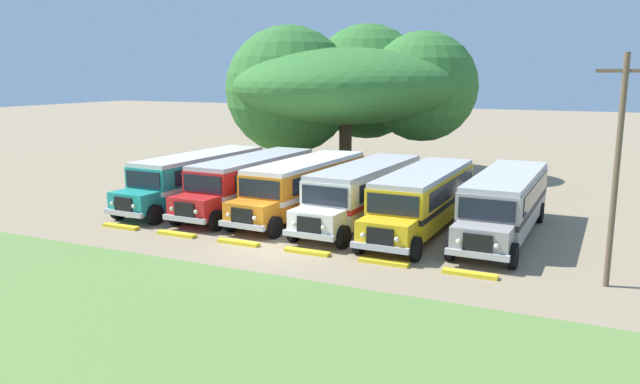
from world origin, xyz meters
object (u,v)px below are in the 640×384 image
object	(u,v)px
parked_bus_slot_3	(364,190)
broad_shade_tree	(348,86)
parked_bus_slot_2	(305,184)
parked_bus_slot_5	(505,201)
parked_bus_slot_4	(423,197)
parked_bus_slot_0	(198,176)
parked_bus_slot_1	(251,180)
utility_pole	(617,166)

from	to	relation	value
parked_bus_slot_3	broad_shade_tree	size ratio (longest dim) A/B	0.63
parked_bus_slot_2	parked_bus_slot_5	xyz separation A→B (m)	(10.20, -0.05, 0.00)
parked_bus_slot_4	parked_bus_slot_2	bearing A→B (deg)	-95.33
parked_bus_slot_5	broad_shade_tree	world-z (taller)	broad_shade_tree
parked_bus_slot_0	parked_bus_slot_2	bearing A→B (deg)	95.47
parked_bus_slot_0	broad_shade_tree	world-z (taller)	broad_shade_tree
parked_bus_slot_1	broad_shade_tree	distance (m)	13.93
parked_bus_slot_1	parked_bus_slot_5	world-z (taller)	same
parked_bus_slot_2	utility_pole	size ratio (longest dim) A/B	1.37
parked_bus_slot_2	parked_bus_slot_3	xyz separation A→B (m)	(3.43, -0.24, 0.00)
parked_bus_slot_3	parked_bus_slot_4	world-z (taller)	same
parked_bus_slot_2	parked_bus_slot_5	distance (m)	10.20
parked_bus_slot_0	parked_bus_slot_2	world-z (taller)	same
parked_bus_slot_4	parked_bus_slot_1	bearing A→B (deg)	-92.94
parked_bus_slot_3	parked_bus_slot_5	size ratio (longest dim) A/B	1.00
parked_bus_slot_2	parked_bus_slot_3	world-z (taller)	same
parked_bus_slot_5	utility_pole	bearing A→B (deg)	38.95
parked_bus_slot_2	utility_pole	distance (m)	15.77
utility_pole	parked_bus_slot_5	bearing A→B (deg)	127.85
parked_bus_slot_2	utility_pole	xyz separation A→B (m)	(14.51, -5.59, 2.65)
parked_bus_slot_2	parked_bus_slot_3	size ratio (longest dim) A/B	1.00
parked_bus_slot_0	broad_shade_tree	distance (m)	14.64
parked_bus_slot_5	utility_pole	xyz separation A→B (m)	(4.31, -5.54, 2.65)
parked_bus_slot_2	broad_shade_tree	distance (m)	14.19
parked_bus_slot_2	utility_pole	world-z (taller)	utility_pole
parked_bus_slot_0	utility_pole	size ratio (longest dim) A/B	1.37
parked_bus_slot_1	parked_bus_slot_3	xyz separation A→B (m)	(6.63, -0.17, 0.00)
parked_bus_slot_1	broad_shade_tree	xyz separation A→B (m)	(0.23, 13.07, 4.82)
parked_bus_slot_0	parked_bus_slot_5	distance (m)	16.73
parked_bus_slot_1	parked_bus_slot_5	xyz separation A→B (m)	(13.40, 0.02, 0.00)
parked_bus_slot_1	broad_shade_tree	world-z (taller)	broad_shade_tree
parked_bus_slot_0	parked_bus_slot_4	world-z (taller)	same
parked_bus_slot_3	parked_bus_slot_0	bearing A→B (deg)	-86.75
parked_bus_slot_2	parked_bus_slot_5	world-z (taller)	same
parked_bus_slot_2	parked_bus_slot_1	bearing A→B (deg)	-86.29
parked_bus_slot_1	parked_bus_slot_4	distance (m)	9.79
parked_bus_slot_1	parked_bus_slot_3	bearing A→B (deg)	89.96
parked_bus_slot_0	parked_bus_slot_1	size ratio (longest dim) A/B	1.00
parked_bus_slot_2	broad_shade_tree	bearing A→B (deg)	-164.56
broad_shade_tree	utility_pole	xyz separation A→B (m)	(17.49, -18.60, -2.16)
parked_bus_slot_0	broad_shade_tree	xyz separation A→B (m)	(3.55, 13.37, 4.82)
parked_bus_slot_1	utility_pole	xyz separation A→B (m)	(17.71, -5.53, 2.65)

